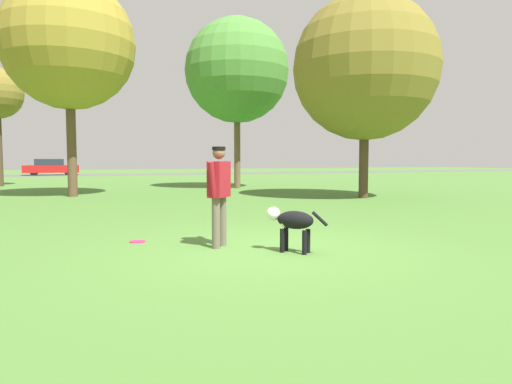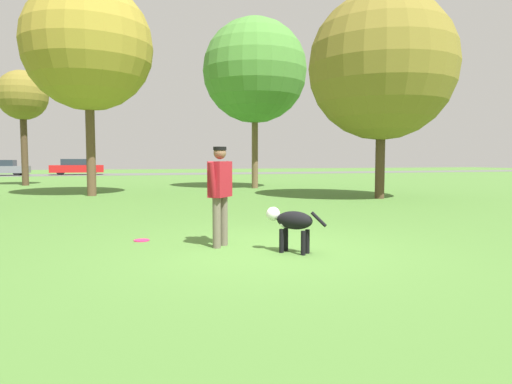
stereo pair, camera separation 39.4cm
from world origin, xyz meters
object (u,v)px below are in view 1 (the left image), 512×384
(tree_far_right, at_px, (237,71))
(parked_car_red, at_px, (51,167))
(dog, at_px, (292,221))
(person, at_px, (219,188))
(tree_near_right, at_px, (365,68))
(frisbee, at_px, (138,241))
(tree_mid_center, at_px, (69,44))

(tree_far_right, height_order, parked_car_red, tree_far_right)
(parked_car_red, bearing_deg, dog, -83.73)
(dog, bearing_deg, person, 6.55)
(person, distance_m, tree_near_right, 10.99)
(dog, relative_size, parked_car_red, 0.18)
(dog, height_order, tree_far_right, tree_far_right)
(person, distance_m, frisbee, 1.76)
(person, distance_m, parked_car_red, 37.54)
(dog, height_order, frisbee, dog)
(tree_near_right, relative_size, tree_mid_center, 0.90)
(dog, bearing_deg, tree_near_right, -82.15)
(tree_mid_center, distance_m, tree_far_right, 7.86)
(person, bearing_deg, tree_mid_center, 52.30)
(tree_near_right, xyz_separation_m, tree_mid_center, (-9.90, 4.41, 0.98))
(tree_near_right, xyz_separation_m, parked_car_red, (-12.18, 30.14, -3.96))
(frisbee, distance_m, parked_car_red, 36.51)
(parked_car_red, bearing_deg, tree_near_right, -70.05)
(person, xyz_separation_m, tree_mid_center, (-2.39, 11.52, 4.70))
(frisbee, xyz_separation_m, tree_mid_center, (-1.21, 10.61, 5.64))
(person, height_order, tree_far_right, tree_far_right)
(frisbee, relative_size, tree_far_right, 0.03)
(tree_near_right, distance_m, tree_mid_center, 10.88)
(frisbee, relative_size, tree_mid_center, 0.03)
(dog, relative_size, tree_far_right, 0.10)
(dog, distance_m, frisbee, 2.73)
(frisbee, bearing_deg, tree_far_right, 64.84)
(dog, height_order, tree_mid_center, tree_mid_center)
(tree_near_right, height_order, tree_far_right, tree_far_right)
(tree_mid_center, bearing_deg, person, -78.29)
(tree_mid_center, bearing_deg, tree_far_right, 19.43)
(dog, xyz_separation_m, parked_car_red, (-5.57, 38.04, 0.24))
(frisbee, height_order, tree_near_right, tree_near_right)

